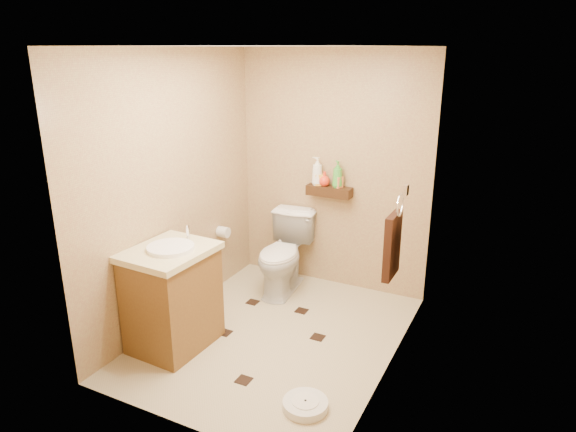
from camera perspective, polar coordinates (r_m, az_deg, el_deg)
The scene contains 19 objects.
ground at distance 4.59m, azimuth -1.43°, elevation -13.21°, with size 2.50×2.50×0.00m, color #BEAE8B.
wall_back at distance 5.19m, azimuth 4.98°, elevation 4.89°, with size 2.00×0.04×2.40m, color tan.
wall_front at distance 3.11m, azimuth -12.52°, elevation -4.77°, with size 2.00×0.04×2.40m, color tan.
wall_left at distance 4.63m, azimuth -12.56°, elevation 2.88°, with size 0.04×2.50×2.40m, color tan.
wall_right at distance 3.74m, azimuth 12.06°, elevation -0.74°, with size 0.04×2.50×2.40m, color tan.
ceiling at distance 3.91m, azimuth -1.72°, elevation 18.35°, with size 2.00×2.50×0.02m, color silver.
wall_shelf at distance 5.16m, azimuth 4.60°, elevation 2.77°, with size 0.46×0.14×0.10m, color #3B2110.
floor_accents at distance 4.54m, azimuth -1.63°, elevation -13.52°, with size 1.15×1.28×0.01m.
toilet at distance 5.20m, azimuth -0.50°, elevation -4.26°, with size 0.45×0.78×0.80m, color white.
vanity at distance 4.37m, azimuth -12.71°, elevation -8.69°, with size 0.61×0.73×1.00m.
bathroom_scale at distance 3.80m, azimuth 1.94°, elevation -20.21°, with size 0.42×0.42×0.06m.
toilet_brush at distance 5.55m, azimuth -0.67°, elevation -5.38°, with size 0.11×0.11×0.48m.
towel_ring at distance 4.08m, azimuth 11.57°, elevation -2.93°, with size 0.12×0.30×0.76m.
toilet_paper at distance 5.27m, azimuth -7.20°, elevation -1.77°, with size 0.12×0.11×0.12m.
bottle_a at distance 5.16m, azimuth 3.28°, elevation 5.01°, with size 0.11×0.11×0.29m, color white.
bottle_b at distance 5.17m, azimuth 3.47°, elevation 4.38°, with size 0.08×0.08×0.17m, color yellow.
bottle_c at distance 5.15m, azimuth 4.07°, elevation 4.15°, with size 0.11×0.11×0.15m, color red.
bottle_d at distance 5.08m, azimuth 5.53°, elevation 4.64°, with size 0.10×0.10×0.27m, color green.
bottle_e at distance 5.09m, azimuth 5.59°, elevation 4.10°, with size 0.08×0.08×0.17m, color #EB8A4E.
Camera 1 is at (1.85, -3.44, 2.39)m, focal length 32.00 mm.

